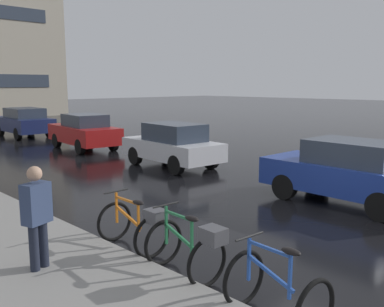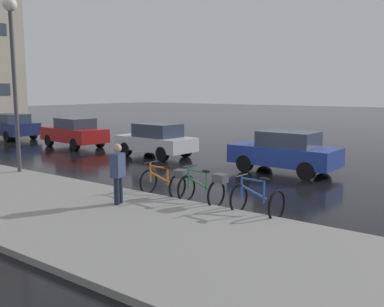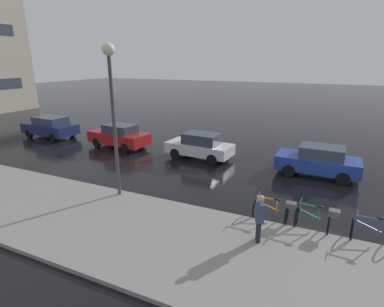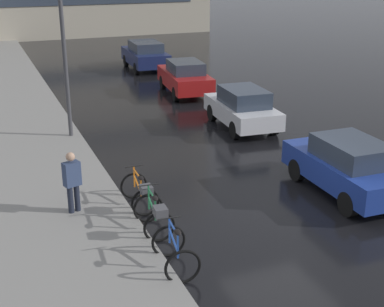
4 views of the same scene
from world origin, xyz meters
name	(u,v)px [view 4 (image 4 of 4)]	position (x,y,z in m)	size (l,w,h in m)	color
ground_plane	(284,212)	(0.00, 0.00, 0.00)	(140.00, 140.00, 0.00)	black
sidewalk_kerb	(6,127)	(-6.00, 10.00, 0.07)	(4.80, 60.00, 0.14)	gray
bicycle_nearest	(175,252)	(-3.48, -1.45, 0.42)	(0.85, 1.19, 1.00)	black
bicycle_second	(155,215)	(-3.39, 0.14, 0.50)	(0.82, 1.37, 1.03)	black
bicycle_third	(141,192)	(-3.30, 1.53, 0.48)	(0.77, 1.44, 0.97)	black
car_blue	(348,166)	(2.17, 0.38, 0.79)	(1.86, 3.97, 1.55)	navy
car_white	(242,108)	(2.30, 6.81, 0.78)	(1.99, 3.95, 1.53)	silver
car_red	(185,77)	(2.26, 12.62, 0.79)	(2.16, 4.29, 1.56)	#AD1919
car_navy	(145,55)	(2.34, 19.02, 0.82)	(2.08, 4.27, 1.58)	navy
pedestrian	(72,181)	(-4.96, 1.76, 0.96)	(0.45, 0.35, 1.70)	#1E2333
streetlamp	(61,12)	(-3.95, 7.87, 4.39)	(0.48, 0.48, 6.19)	#424247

